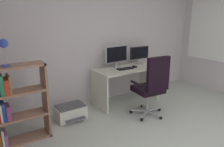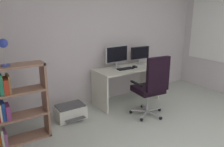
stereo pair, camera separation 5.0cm
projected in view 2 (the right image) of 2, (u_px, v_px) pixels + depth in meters
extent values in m
cube|color=silver|center=(100.00, 38.00, 4.52)|extent=(5.12, 0.10, 2.68)
cube|color=white|center=(219.00, 28.00, 5.02)|extent=(0.01, 1.38, 1.43)
cube|color=white|center=(219.00, 28.00, 5.02)|extent=(0.02, 1.46, 1.51)
cube|color=silver|center=(127.00, 69.00, 4.55)|extent=(1.34, 0.64, 0.04)
cube|color=silver|center=(100.00, 92.00, 4.31)|extent=(0.04, 0.61, 0.70)
cube|color=silver|center=(149.00, 81.00, 4.99)|extent=(0.04, 0.61, 0.70)
cylinder|color=#B2B5B7|center=(117.00, 68.00, 4.55)|extent=(0.18, 0.18, 0.01)
cylinder|color=#B2B5B7|center=(117.00, 64.00, 4.53)|extent=(0.03, 0.03, 0.12)
cube|color=#B7BABC|center=(117.00, 54.00, 4.48)|extent=(0.54, 0.06, 0.33)
cube|color=black|center=(117.00, 54.00, 4.46)|extent=(0.50, 0.03, 0.30)
cylinder|color=#B2B5B7|center=(140.00, 64.00, 4.88)|extent=(0.18, 0.18, 0.01)
cylinder|color=#B2B5B7|center=(140.00, 61.00, 4.86)|extent=(0.03, 0.03, 0.12)
cube|color=black|center=(140.00, 53.00, 4.81)|extent=(0.46, 0.07, 0.26)
cube|color=black|center=(141.00, 53.00, 4.79)|extent=(0.42, 0.04, 0.24)
cube|color=black|center=(125.00, 69.00, 4.45)|extent=(0.35, 0.16, 0.02)
cube|color=black|center=(135.00, 67.00, 4.58)|extent=(0.06, 0.10, 0.03)
cube|color=#B7BABC|center=(153.00, 109.00, 4.18)|extent=(0.30, 0.06, 0.02)
sphere|color=black|center=(159.00, 110.00, 4.25)|extent=(0.06, 0.06, 0.06)
cube|color=#B7BABC|center=(144.00, 108.00, 4.25)|extent=(0.15, 0.29, 0.02)
sphere|color=black|center=(142.00, 106.00, 4.40)|extent=(0.06, 0.06, 0.06)
cube|color=#B7BABC|center=(139.00, 110.00, 4.13)|extent=(0.25, 0.22, 0.02)
sphere|color=black|center=(131.00, 112.00, 4.16)|extent=(0.06, 0.06, 0.06)
cube|color=#B7BABC|center=(144.00, 114.00, 3.98)|extent=(0.27, 0.18, 0.02)
sphere|color=black|center=(142.00, 120.00, 3.86)|extent=(0.06, 0.06, 0.06)
cube|color=#B7BABC|center=(154.00, 113.00, 4.01)|extent=(0.10, 0.30, 0.02)
sphere|color=black|center=(161.00, 118.00, 3.92)|extent=(0.06, 0.06, 0.06)
cylinder|color=#B7BABC|center=(147.00, 102.00, 4.06)|extent=(0.04, 0.04, 0.38)
cube|color=black|center=(148.00, 89.00, 3.99)|extent=(0.52, 0.50, 0.10)
cube|color=black|center=(158.00, 74.00, 3.68)|extent=(0.44, 0.11, 0.59)
cube|color=black|center=(136.00, 84.00, 3.84)|extent=(0.07, 0.32, 0.03)
cube|color=black|center=(160.00, 79.00, 4.07)|extent=(0.07, 0.32, 0.03)
cube|color=#986B54|center=(45.00, 99.00, 3.36)|extent=(0.03, 0.28, 1.16)
cube|color=#986B54|center=(11.00, 66.00, 2.99)|extent=(0.86, 0.28, 0.03)
cube|color=#986B54|center=(21.00, 139.00, 3.30)|extent=(0.86, 0.28, 0.03)
cube|color=#986B54|center=(18.00, 117.00, 3.19)|extent=(0.80, 0.28, 0.03)
cube|color=#986B54|center=(15.00, 92.00, 3.09)|extent=(0.80, 0.28, 0.03)
cube|color=silver|center=(2.00, 136.00, 3.12)|extent=(0.03, 0.26, 0.26)
cube|color=#9D5B93|center=(5.00, 137.00, 3.16)|extent=(0.04, 0.25, 0.19)
cube|color=silver|center=(0.00, 111.00, 3.05)|extent=(0.02, 0.26, 0.25)
cube|color=#224AA9|center=(3.00, 110.00, 3.07)|extent=(0.04, 0.21, 0.26)
cube|color=#8E3E77|center=(8.00, 111.00, 3.09)|extent=(0.06, 0.23, 0.20)
cube|color=#268058|center=(0.00, 84.00, 2.97)|extent=(0.05, 0.26, 0.28)
cube|color=#BB3722|center=(5.00, 86.00, 3.00)|extent=(0.06, 0.25, 0.21)
cube|color=olive|center=(9.00, 83.00, 3.03)|extent=(0.03, 0.24, 0.25)
cylinder|color=#3145B8|center=(6.00, 65.00, 2.95)|extent=(0.11, 0.11, 0.02)
cylinder|color=silver|center=(4.00, 55.00, 2.91)|extent=(0.01, 0.01, 0.25)
sphere|color=#3145B8|center=(3.00, 43.00, 2.87)|extent=(0.12, 0.12, 0.12)
cube|color=silver|center=(70.00, 112.00, 3.96)|extent=(0.52, 0.35, 0.23)
cube|color=#4C4C51|center=(70.00, 106.00, 3.92)|extent=(0.47, 0.32, 0.02)
cube|color=#4C4C51|center=(75.00, 119.00, 3.80)|extent=(0.36, 0.10, 0.01)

